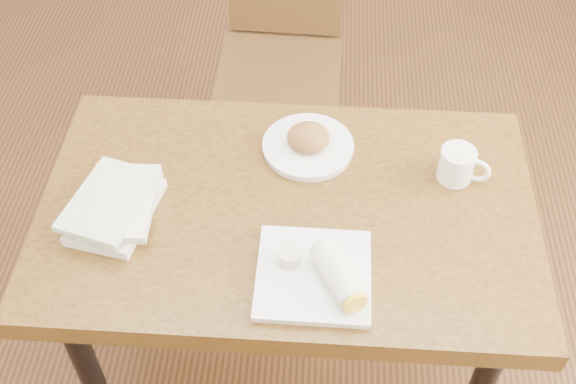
# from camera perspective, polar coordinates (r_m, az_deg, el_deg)

# --- Properties ---
(ground) EXTENTS (4.00, 5.00, 0.01)m
(ground) POSITION_cam_1_polar(r_m,az_deg,el_deg) (2.35, -0.00, -13.21)
(ground) COLOR #472814
(ground) RESTS_ON ground
(table) EXTENTS (1.19, 0.74, 0.75)m
(table) POSITION_cam_1_polar(r_m,az_deg,el_deg) (1.80, -0.00, -2.97)
(table) COLOR brown
(table) RESTS_ON ground
(chair_far) EXTENTS (0.43, 0.43, 0.95)m
(chair_far) POSITION_cam_1_polar(r_m,az_deg,el_deg) (2.57, -0.46, 12.12)
(chair_far) COLOR #4A3215
(chair_far) RESTS_ON ground
(plate_scone) EXTENTS (0.24, 0.24, 0.07)m
(plate_scone) POSITION_cam_1_polar(r_m,az_deg,el_deg) (1.84, 1.61, 3.87)
(plate_scone) COLOR white
(plate_scone) RESTS_ON table
(coffee_mug) EXTENTS (0.13, 0.09, 0.09)m
(coffee_mug) POSITION_cam_1_polar(r_m,az_deg,el_deg) (1.81, 13.30, 2.14)
(coffee_mug) COLOR white
(coffee_mug) RESTS_ON table
(plate_burrito) EXTENTS (0.25, 0.25, 0.08)m
(plate_burrito) POSITION_cam_1_polar(r_m,az_deg,el_deg) (1.57, 2.60, -6.53)
(plate_burrito) COLOR white
(plate_burrito) RESTS_ON table
(book_stack) EXTENTS (0.22, 0.27, 0.06)m
(book_stack) POSITION_cam_1_polar(r_m,az_deg,el_deg) (1.74, -13.47, -1.05)
(book_stack) COLOR white
(book_stack) RESTS_ON table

